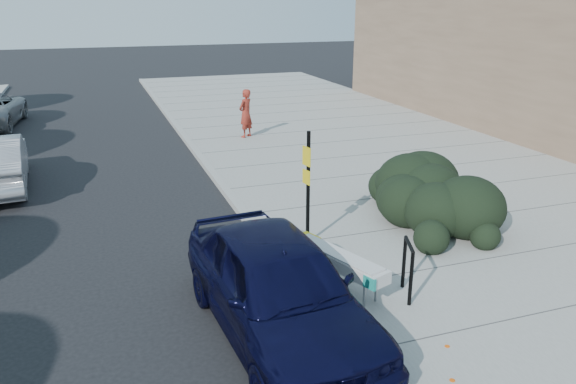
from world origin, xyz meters
The scene contains 9 objects.
ground centered at (0.00, 0.00, 0.00)m, with size 120.00×120.00×0.00m, color black.
sidewalk_near centered at (5.60, 5.00, 0.07)m, with size 11.20×50.00×0.15m, color gray.
curb_near centered at (0.00, 5.00, 0.08)m, with size 0.22×50.00×0.17m, color #9E9E99.
bench centered at (0.60, -0.01, 0.67)m, with size 1.16×2.23×0.66m.
bike_rack centered at (1.61, -0.75, 0.76)m, with size 0.28×0.66×1.01m.
sign_post centered at (0.78, 1.92, 1.54)m, with size 0.12×0.28×2.43m.
hedge centered at (4.00, 2.50, 0.94)m, with size 2.11×4.23×1.59m, color black.
sedan_navy centered at (-0.80, -0.92, 0.84)m, with size 1.99×4.93×1.68m, color black.
pedestrian centered at (2.17, 11.82, 1.05)m, with size 0.65×0.43×1.80m, color maroon.
Camera 1 is at (-3.24, -8.29, 5.06)m, focal length 35.00 mm.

